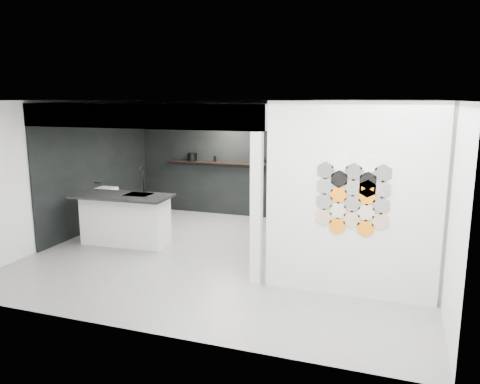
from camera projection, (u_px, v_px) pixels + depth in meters
name	position (u px, v px, depth m)	size (l,w,h in m)	color
floor	(229.00, 257.00, 8.54)	(7.00, 6.00, 0.01)	slate
partition_panel	(351.00, 201.00, 6.62)	(2.45, 0.15, 2.80)	silver
bay_clad_back	(222.00, 167.00, 11.48)	(4.40, 0.04, 2.35)	black
bay_clad_left	(99.00, 175.00, 10.36)	(0.04, 4.00, 2.35)	black
bulkhead	(186.00, 113.00, 9.39)	(4.40, 4.00, 0.40)	silver
corner_column	(256.00, 209.00, 7.12)	(0.16, 0.16, 2.35)	silver
fascia_beam	(134.00, 116.00, 7.61)	(4.40, 0.16, 0.40)	silver
wall_basin	(103.00, 191.00, 10.16)	(0.40, 0.60, 0.12)	silver
display_shelf	(224.00, 163.00, 11.33)	(3.00, 0.15, 0.04)	black
kitchen_island	(125.00, 218.00, 9.19)	(1.94, 0.94, 1.53)	silver
stockpot	(192.00, 157.00, 11.58)	(0.23, 0.23, 0.19)	black
kettle	(269.00, 161.00, 10.94)	(0.20, 0.20, 0.17)	black
glass_bowl	(278.00, 162.00, 10.87)	(0.15, 0.15, 0.11)	gray
glass_vase	(278.00, 162.00, 10.87)	(0.10, 0.10, 0.15)	gray
bottle_dark	(215.00, 159.00, 11.39)	(0.05, 0.05, 0.14)	black
utensil_cup	(194.00, 159.00, 11.57)	(0.08, 0.08, 0.10)	black
hex_tile_cluster	(353.00, 195.00, 6.51)	(1.04, 0.02, 1.16)	tan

